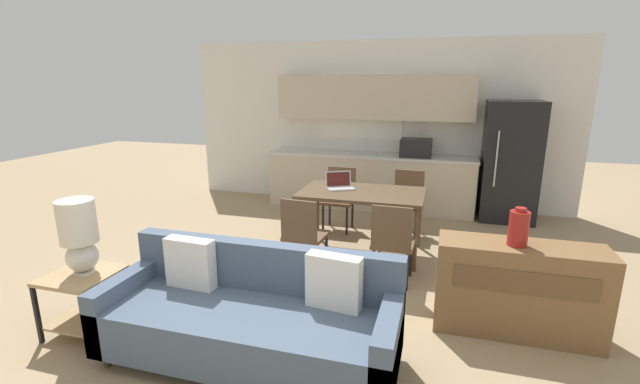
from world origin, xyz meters
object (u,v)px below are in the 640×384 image
at_px(couch, 252,317).
at_px(dining_chair_near_left, 304,233).
at_px(laptop, 340,184).
at_px(dining_chair_far_left, 339,196).
at_px(dining_table, 362,197).
at_px(refrigerator, 510,162).
at_px(table_lamp, 79,234).
at_px(dining_chair_near_right, 393,240).
at_px(dining_chair_far_right, 407,200).
at_px(vase, 519,228).
at_px(side_table, 84,293).
at_px(credenza, 518,289).

bearing_deg(couch, dining_chair_near_left, 93.34).
xyz_separation_m(couch, laptop, (0.09, 2.37, 0.48)).
relative_size(couch, dining_chair_far_left, 2.51).
bearing_deg(dining_chair_near_left, dining_table, -115.69).
bearing_deg(refrigerator, laptop, -139.79).
relative_size(table_lamp, dining_chair_near_right, 0.71).
distance_m(dining_table, dining_chair_far_right, 0.98).
height_order(couch, dining_chair_far_right, dining_chair_far_right).
bearing_deg(dining_chair_near_right, dining_chair_near_left, 4.15).
bearing_deg(dining_chair_near_left, vase, 168.85).
height_order(couch, vase, vase).
bearing_deg(laptop, dining_chair_far_right, 16.76).
xyz_separation_m(dining_chair_far_left, laptop, (0.17, -0.70, 0.34)).
height_order(table_lamp, dining_chair_far_right, table_lamp).
relative_size(dining_chair_far_right, dining_chair_near_left, 1.00).
xyz_separation_m(refrigerator, laptop, (-2.16, -1.83, -0.07)).
bearing_deg(vase, side_table, -163.90).
relative_size(side_table, dining_chair_far_left, 0.60).
relative_size(credenza, dining_chair_far_left, 1.49).
height_order(side_table, vase, vase).
distance_m(table_lamp, dining_chair_far_left, 3.43).
bearing_deg(refrigerator, side_table, -131.23).
bearing_deg(dining_chair_near_right, side_table, 35.84).
xyz_separation_m(refrigerator, vase, (-0.35, -3.29, 0.03)).
distance_m(vase, dining_chair_near_left, 2.11).
bearing_deg(table_lamp, credenza, 15.95).
bearing_deg(dining_chair_far_left, table_lamp, -113.03).
xyz_separation_m(dining_chair_far_left, dining_chair_near_left, (-0.01, -1.59, 0.00)).
bearing_deg(dining_chair_far_right, credenza, -59.68).
relative_size(refrigerator, table_lamp, 2.88).
distance_m(dining_table, table_lamp, 2.98).
relative_size(refrigerator, dining_chair_near_right, 2.04).
height_order(dining_table, laptop, laptop).
relative_size(table_lamp, credenza, 0.48).
bearing_deg(dining_table, laptop, 163.69).
bearing_deg(dining_table, refrigerator, 45.80).
bearing_deg(dining_table, table_lamp, -128.56).
relative_size(couch, side_table, 4.16).
distance_m(dining_chair_far_right, laptop, 1.13).
xyz_separation_m(dining_table, vase, (1.51, -1.37, 0.22)).
relative_size(vase, laptop, 0.78).
relative_size(dining_table, credenza, 1.12).
height_order(refrigerator, laptop, refrigerator).
bearing_deg(dining_table, credenza, -40.82).
height_order(dining_table, dining_chair_far_left, dining_chair_far_left).
bearing_deg(dining_chair_far_left, dining_table, -58.35).
bearing_deg(side_table, vase, 16.10).
bearing_deg(dining_chair_near_right, refrigerator, -115.96).
xyz_separation_m(dining_chair_near_left, dining_chair_near_right, (0.94, 0.04, 0.00)).
bearing_deg(refrigerator, vase, -96.14).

